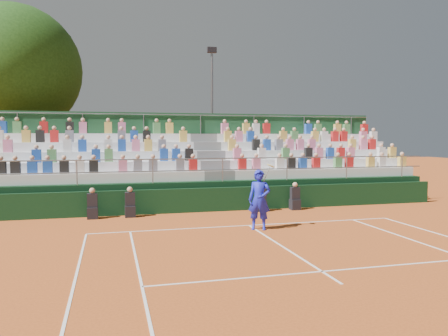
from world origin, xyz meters
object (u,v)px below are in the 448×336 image
object	(u,v)px
tree_west	(15,70)
floodlight_mast	(212,106)
tree_east	(14,72)
tennis_player	(259,200)

from	to	relation	value
tree_west	floodlight_mast	size ratio (longest dim) A/B	1.19
tree_east	tree_west	bearing A→B (deg)	-78.07
tennis_player	tree_west	bearing A→B (deg)	126.90
tree_west	floodlight_mast	world-z (taller)	tree_west
tree_west	tennis_player	bearing A→B (deg)	-53.10
floodlight_mast	tree_west	bearing A→B (deg)	-176.85
floodlight_mast	tennis_player	bearing A→B (deg)	-96.53
tennis_player	tree_west	distance (m)	17.55
tree_west	tree_east	size ratio (longest dim) A/B	0.99
tree_west	tree_east	bearing A→B (deg)	101.93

